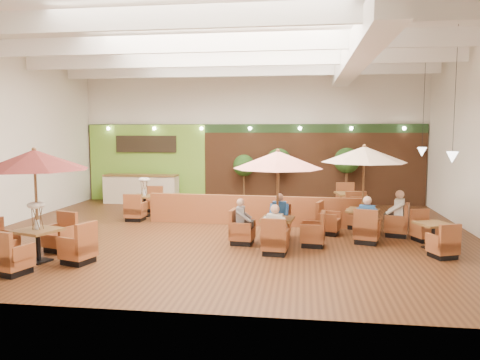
% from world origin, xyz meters
% --- Properties ---
extents(room, '(14.04, 14.00, 5.52)m').
position_xyz_m(room, '(0.25, 1.22, 3.63)').
color(room, '#381E0F').
rests_on(room, ground).
extents(service_counter, '(3.00, 0.75, 1.18)m').
position_xyz_m(service_counter, '(-4.40, 5.10, 0.58)').
color(service_counter, beige).
rests_on(service_counter, ground).
extents(booth_divider, '(6.71, 0.53, 0.93)m').
position_xyz_m(booth_divider, '(0.59, 1.28, 0.46)').
color(booth_divider, brown).
rests_on(booth_divider, ground).
extents(table_0, '(2.67, 2.67, 2.59)m').
position_xyz_m(table_0, '(-3.75, -3.52, 1.76)').
color(table_0, brown).
rests_on(table_0, ground).
extents(table_1, '(2.47, 2.47, 2.50)m').
position_xyz_m(table_1, '(1.51, -1.25, 1.71)').
color(table_1, brown).
rests_on(table_1, ground).
extents(table_2, '(2.64, 2.64, 2.58)m').
position_xyz_m(table_2, '(3.83, 0.21, 1.76)').
color(table_2, brown).
rests_on(table_2, ground).
extents(table_3, '(0.83, 2.43, 1.50)m').
position_xyz_m(table_3, '(-3.30, 2.35, 0.49)').
color(table_3, brown).
rests_on(table_3, ground).
extents(table_4, '(0.98, 2.39, 0.84)m').
position_xyz_m(table_4, '(5.40, -1.11, 0.32)').
color(table_4, brown).
rests_on(table_4, ground).
extents(table_5, '(1.07, 2.84, 1.03)m').
position_xyz_m(table_5, '(3.78, 3.30, 0.39)').
color(table_5, brown).
rests_on(table_5, ground).
extents(topiary_0, '(0.87, 0.87, 2.01)m').
position_xyz_m(topiary_0, '(-0.19, 5.30, 1.50)').
color(topiary_0, black).
rests_on(topiary_0, ground).
extents(topiary_1, '(0.98, 0.98, 2.27)m').
position_xyz_m(topiary_1, '(1.19, 5.30, 1.69)').
color(topiary_1, black).
rests_on(topiary_1, ground).
extents(topiary_2, '(0.99, 0.99, 2.30)m').
position_xyz_m(topiary_2, '(3.82, 5.30, 1.72)').
color(topiary_2, black).
rests_on(topiary_2, ground).
extents(diner_0, '(0.39, 0.33, 0.76)m').
position_xyz_m(diner_0, '(1.51, -2.17, 0.74)').
color(diner_0, silver).
rests_on(diner_0, ground).
extents(diner_1, '(0.38, 0.30, 0.77)m').
position_xyz_m(diner_1, '(1.51, -0.34, 0.75)').
color(diner_1, '#24559D').
rests_on(diner_1, ground).
extents(diner_2, '(0.30, 0.37, 0.74)m').
position_xyz_m(diner_2, '(0.60, -1.25, 0.74)').
color(diner_2, gray).
rests_on(diner_2, ground).
extents(diner_3, '(0.43, 0.37, 0.80)m').
position_xyz_m(diner_3, '(3.83, -0.73, 0.76)').
color(diner_3, '#24559D').
rests_on(diner_3, ground).
extents(diner_4, '(0.42, 0.46, 0.85)m').
position_xyz_m(diner_4, '(4.77, 0.21, 0.78)').
color(diner_4, silver).
rests_on(diner_4, ground).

